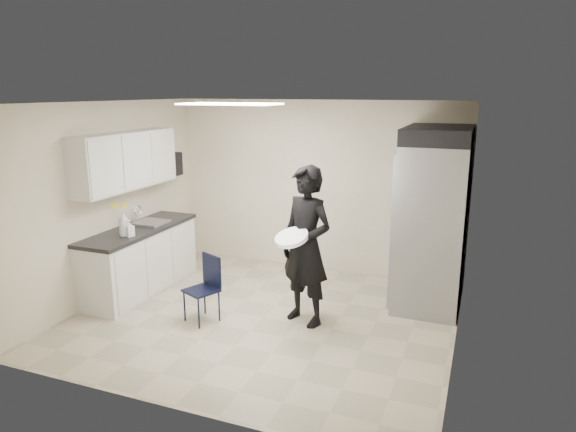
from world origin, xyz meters
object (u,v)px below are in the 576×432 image
at_px(lower_counter, 141,261).
at_px(commercial_fridge, 433,225).
at_px(folding_chair, 201,291).
at_px(man_tuxedo, 306,246).

distance_m(lower_counter, commercial_fridge, 3.98).
bearing_deg(lower_counter, folding_chair, -23.36).
xyz_separation_m(lower_counter, folding_chair, (1.29, -0.56, -0.04)).
distance_m(commercial_fridge, man_tuxedo, 1.77).
height_order(lower_counter, man_tuxedo, man_tuxedo).
bearing_deg(folding_chair, man_tuxedo, 45.11).
bearing_deg(man_tuxedo, commercial_fridge, 63.74).
xyz_separation_m(lower_counter, commercial_fridge, (3.78, 1.07, 0.62)).
xyz_separation_m(commercial_fridge, folding_chair, (-2.49, -1.63, -0.66)).
distance_m(folding_chair, man_tuxedo, 1.38).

